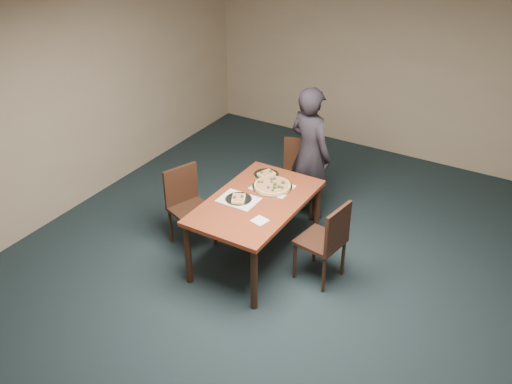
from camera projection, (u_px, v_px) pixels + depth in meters
The scene contains 13 objects.
ground at pixel (261, 311), 5.56m from camera, with size 8.00×8.00×0.00m, color black.
room_shell at pixel (262, 151), 4.67m from camera, with size 8.00×8.00×8.00m.
dining_table at pixel (256, 208), 5.95m from camera, with size 0.90×1.50×0.75m.
chair_far at pixel (299, 172), 6.94m from camera, with size 0.54×0.54×0.91m.
chair_left at pixel (187, 202), 6.32m from camera, with size 0.54×0.54×0.91m.
chair_right at pixel (327, 238), 5.72m from camera, with size 0.48×0.48×0.91m.
diner at pixel (310, 154), 6.68m from camera, with size 0.60×0.39×1.64m, color black.
placemat_main at pixel (272, 187), 6.14m from camera, with size 0.42×0.32×0.00m, color white.
placemat_near at pixel (239, 200), 5.92m from camera, with size 0.40×0.30×0.00m, color white.
pizza_pan at pixel (272, 186), 6.13m from camera, with size 0.44×0.44×0.07m.
slice_plate_near at pixel (239, 199), 5.91m from camera, with size 0.28×0.28×0.06m.
slice_plate_far at pixel (266, 174), 6.37m from camera, with size 0.28×0.28×0.06m.
napkin at pixel (260, 221), 5.57m from camera, with size 0.14×0.14×0.01m, color white.
Camera 1 is at (2.11, -3.63, 3.83)m, focal length 40.00 mm.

